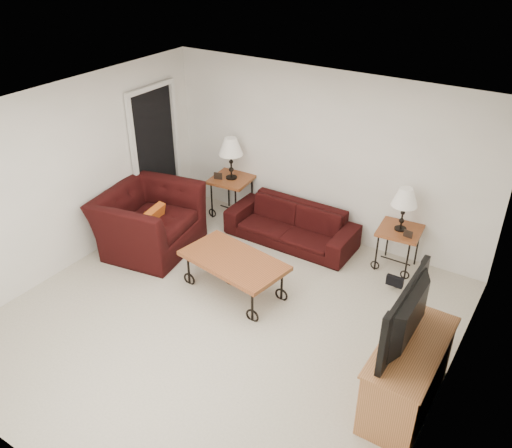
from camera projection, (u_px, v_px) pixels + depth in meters
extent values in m
plane|color=beige|center=(225.00, 320.00, 6.43)|extent=(5.00, 5.00, 0.00)
cube|color=white|center=(324.00, 156.00, 7.62)|extent=(5.00, 0.02, 2.50)
cube|color=white|center=(25.00, 374.00, 3.98)|extent=(5.00, 0.02, 2.50)
cube|color=white|center=(67.00, 178.00, 6.97)|extent=(0.02, 5.00, 2.50)
cube|color=white|center=(454.00, 310.00, 4.63)|extent=(0.02, 5.00, 2.50)
plane|color=white|center=(217.00, 121.00, 5.18)|extent=(5.00, 5.00, 0.00)
cube|color=black|center=(156.00, 155.00, 8.28)|extent=(0.08, 0.94, 2.04)
imported|color=black|center=(291.00, 224.00, 7.86)|extent=(1.93, 0.76, 0.57)
cube|color=#994826|center=(232.00, 197.00, 8.53)|extent=(0.67, 0.67, 0.67)
cube|color=#994826|center=(397.00, 248.00, 7.25)|extent=(0.60, 0.60, 0.61)
cube|color=black|center=(218.00, 176.00, 8.30)|extent=(0.13, 0.05, 0.11)
cube|color=black|center=(408.00, 234.00, 6.90)|extent=(0.12, 0.03, 0.10)
cube|color=#994826|center=(234.00, 275.00, 6.80)|extent=(1.44, 0.93, 0.50)
imported|color=black|center=(149.00, 221.00, 7.64)|extent=(1.40, 1.54, 0.89)
cube|color=#AF3E16|center=(154.00, 220.00, 7.49)|extent=(0.17, 0.41, 0.40)
cube|color=#BF7847|center=(407.00, 374.00, 5.15)|extent=(0.52, 1.25, 0.75)
imported|color=black|center=(416.00, 318.00, 4.82)|extent=(0.15, 1.12, 0.65)
ellipsoid|color=black|center=(398.00, 274.00, 6.88)|extent=(0.40, 0.35, 0.43)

